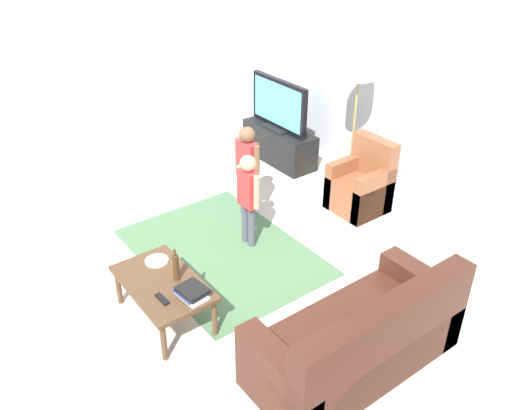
{
  "coord_description": "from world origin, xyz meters",
  "views": [
    {
      "loc": [
        3.82,
        -2.22,
        3.45
      ],
      "look_at": [
        0.0,
        0.6,
        0.65
      ],
      "focal_mm": 37.94,
      "sensor_mm": 36.0,
      "label": 1
    }
  ],
  "objects_px": {
    "coffee_table": "(163,286)",
    "bottle": "(176,267)",
    "tv_remote": "(162,299)",
    "child_near_tv": "(247,164)",
    "plate": "(157,261)",
    "tv_stand": "(279,145)",
    "tv": "(279,105)",
    "armchair": "(362,187)",
    "book_stack": "(192,292)",
    "child_center": "(248,192)",
    "couch": "(362,343)",
    "floor_lamp": "(359,75)"
  },
  "relations": [
    {
      "from": "child_center",
      "to": "bottle",
      "type": "bearing_deg",
      "value": -64.18
    },
    {
      "from": "child_near_tv",
      "to": "coffee_table",
      "type": "xyz_separation_m",
      "value": [
        1.04,
        -1.68,
        -0.32
      ]
    },
    {
      "from": "child_near_tv",
      "to": "tv_remote",
      "type": "relative_size",
      "value": 6.71
    },
    {
      "from": "tv_stand",
      "to": "child_center",
      "type": "relative_size",
      "value": 1.11
    },
    {
      "from": "floor_lamp",
      "to": "book_stack",
      "type": "bearing_deg",
      "value": -70.24
    },
    {
      "from": "child_near_tv",
      "to": "bottle",
      "type": "bearing_deg",
      "value": -55.01
    },
    {
      "from": "armchair",
      "to": "bottle",
      "type": "height_order",
      "value": "armchair"
    },
    {
      "from": "couch",
      "to": "child_near_tv",
      "type": "distance_m",
      "value": 2.67
    },
    {
      "from": "tv",
      "to": "coffee_table",
      "type": "relative_size",
      "value": 1.1
    },
    {
      "from": "tv_remote",
      "to": "child_center",
      "type": "bearing_deg",
      "value": 114.54
    },
    {
      "from": "armchair",
      "to": "bottle",
      "type": "bearing_deg",
      "value": -82.12
    },
    {
      "from": "tv_stand",
      "to": "couch",
      "type": "bearing_deg",
      "value": -29.06
    },
    {
      "from": "tv_stand",
      "to": "tv",
      "type": "relative_size",
      "value": 1.09
    },
    {
      "from": "coffee_table",
      "to": "book_stack",
      "type": "height_order",
      "value": "book_stack"
    },
    {
      "from": "couch",
      "to": "coffee_table",
      "type": "distance_m",
      "value": 1.8
    },
    {
      "from": "armchair",
      "to": "child_near_tv",
      "type": "distance_m",
      "value": 1.46
    },
    {
      "from": "tv_stand",
      "to": "tv",
      "type": "bearing_deg",
      "value": -90.0
    },
    {
      "from": "bottle",
      "to": "tv_remote",
      "type": "height_order",
      "value": "bottle"
    },
    {
      "from": "tv",
      "to": "floor_lamp",
      "type": "bearing_deg",
      "value": 7.8
    },
    {
      "from": "child_near_tv",
      "to": "plate",
      "type": "relative_size",
      "value": 5.19
    },
    {
      "from": "couch",
      "to": "armchair",
      "type": "height_order",
      "value": "armchair"
    },
    {
      "from": "tv_stand",
      "to": "book_stack",
      "type": "distance_m",
      "value": 3.67
    },
    {
      "from": "tv_stand",
      "to": "tv",
      "type": "distance_m",
      "value": 0.6
    },
    {
      "from": "coffee_table",
      "to": "plate",
      "type": "bearing_deg",
      "value": 161.55
    },
    {
      "from": "tv",
      "to": "armchair",
      "type": "relative_size",
      "value": 1.22
    },
    {
      "from": "child_near_tv",
      "to": "coffee_table",
      "type": "bearing_deg",
      "value": -58.19
    },
    {
      "from": "child_near_tv",
      "to": "child_center",
      "type": "distance_m",
      "value": 0.62
    },
    {
      "from": "child_near_tv",
      "to": "tv_remote",
      "type": "bearing_deg",
      "value": -54.97
    },
    {
      "from": "coffee_table",
      "to": "floor_lamp",
      "type": "bearing_deg",
      "value": 103.54
    },
    {
      "from": "armchair",
      "to": "child_center",
      "type": "relative_size",
      "value": 0.83
    },
    {
      "from": "plate",
      "to": "tv_remote",
      "type": "bearing_deg",
      "value": -22.94
    },
    {
      "from": "coffee_table",
      "to": "bottle",
      "type": "xyz_separation_m",
      "value": [
        0.05,
        0.12,
        0.19
      ]
    },
    {
      "from": "book_stack",
      "to": "plate",
      "type": "relative_size",
      "value": 1.35
    },
    {
      "from": "armchair",
      "to": "couch",
      "type": "bearing_deg",
      "value": -46.12
    },
    {
      "from": "child_near_tv",
      "to": "book_stack",
      "type": "distance_m",
      "value": 2.1
    },
    {
      "from": "couch",
      "to": "armchair",
      "type": "bearing_deg",
      "value": 133.88
    },
    {
      "from": "tv_stand",
      "to": "bottle",
      "type": "xyz_separation_m",
      "value": [
        2.06,
        -2.82,
        0.31
      ]
    },
    {
      "from": "couch",
      "to": "floor_lamp",
      "type": "bearing_deg",
      "value": 136.91
    },
    {
      "from": "tv_stand",
      "to": "floor_lamp",
      "type": "distance_m",
      "value": 1.82
    },
    {
      "from": "tv",
      "to": "bottle",
      "type": "distance_m",
      "value": 3.48
    },
    {
      "from": "tv_stand",
      "to": "coffee_table",
      "type": "bearing_deg",
      "value": -55.67
    },
    {
      "from": "tv",
      "to": "bottle",
      "type": "bearing_deg",
      "value": -53.67
    },
    {
      "from": "coffee_table",
      "to": "plate",
      "type": "height_order",
      "value": "plate"
    },
    {
      "from": "couch",
      "to": "book_stack",
      "type": "bearing_deg",
      "value": -143.28
    },
    {
      "from": "armchair",
      "to": "coffee_table",
      "type": "xyz_separation_m",
      "value": [
        0.33,
        -2.9,
        0.07
      ]
    },
    {
      "from": "floor_lamp",
      "to": "tv_remote",
      "type": "relative_size",
      "value": 10.47
    },
    {
      "from": "couch",
      "to": "plate",
      "type": "xyz_separation_m",
      "value": [
        -1.8,
        -0.89,
        0.14
      ]
    },
    {
      "from": "tv_remote",
      "to": "child_near_tv",
      "type": "bearing_deg",
      "value": 122.04
    },
    {
      "from": "armchair",
      "to": "book_stack",
      "type": "distance_m",
      "value": 2.87
    },
    {
      "from": "tv_stand",
      "to": "floor_lamp",
      "type": "bearing_deg",
      "value": 6.87
    }
  ]
}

